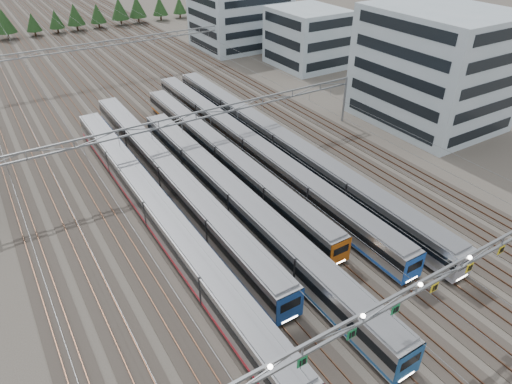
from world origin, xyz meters
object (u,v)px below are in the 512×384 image
gantry_near (417,291)px  train_b (170,176)px  train_a (157,211)px  depot_bldg_mid (307,38)px  gantry_mid (196,122)px  gantry_far (104,48)px  train_d (224,155)px  train_f (281,143)px  train_e (251,147)px  depot_bldg_south (434,68)px  depot_bldg_north (240,19)px  train_c (239,204)px

gantry_near → train_b: bearing=100.9°
train_a → gantry_near: gantry_near is taller
depot_bldg_mid → gantry_mid: bearing=-145.1°
gantry_near → gantry_far: bearing=90.0°
train_d → train_a: bearing=-147.9°
train_d → train_f: train_f is taller
train_b → train_a: bearing=-123.7°
train_a → depot_bldg_mid: 67.70m
train_f → train_d: bearing=171.0°
train_e → depot_bldg_south: depot_bldg_south is taller
gantry_near → depot_bldg_mid: size_ratio=3.52×
train_a → train_d: 15.94m
depot_bldg_south → depot_bldg_mid: bearing=87.3°
train_a → gantry_far: (11.25, 57.08, 4.18)m
depot_bldg_north → train_a: bearing=-127.4°
train_f → gantry_far: size_ratio=1.15×
train_c → train_f: bearing=38.6°
train_f → train_b: bearing=-179.0°
gantry_mid → train_c: bearing=-98.1°
train_b → depot_bldg_north: bearing=52.2°
train_d → depot_bldg_south: size_ratio=2.33×
train_a → gantry_mid: gantry_mid is taller
train_e → depot_bldg_north: 63.60m
gantry_far → train_f: bearing=-77.3°
train_a → gantry_mid: (11.25, 12.08, 4.18)m
train_c → depot_bldg_south: size_ratio=2.43×
train_d → gantry_far: (-2.25, 48.62, 4.36)m
train_e → depot_bldg_north: bearing=61.0°
train_b → depot_bldg_north: 72.37m
train_b → gantry_mid: size_ratio=0.97×
gantry_near → gantry_mid: size_ratio=1.00×
train_e → gantry_mid: (-6.75, 3.73, 4.30)m
gantry_near → gantry_mid: 40.12m
train_a → train_d: train_a is taller
train_b → train_f: bearing=1.0°
train_d → depot_bldg_mid: depot_bldg_mid is taller
train_a → train_e: size_ratio=0.93×
train_a → depot_bldg_mid: size_ratio=3.63×
train_c → depot_bldg_north: 78.53m
depot_bldg_mid → train_c: bearing=-134.5°
gantry_far → depot_bldg_mid: (42.13, -15.64, -0.02)m
train_c → depot_bldg_north: size_ratio=2.43×
train_a → gantry_far: bearing=78.9°
depot_bldg_south → depot_bldg_mid: depot_bldg_south is taller
train_a → depot_bldg_north: depot_bldg_north is taller
train_c → gantry_mid: gantry_mid is taller
train_e → depot_bldg_mid: (35.38, 33.09, 4.28)m
train_e → train_d: bearing=178.5°
gantry_mid → gantry_far: bearing=90.0°
depot_bldg_north → gantry_far: bearing=-169.8°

